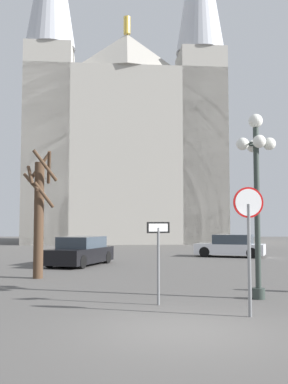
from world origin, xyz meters
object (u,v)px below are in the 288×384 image
(one_way_arrow_sign, at_px, (158,251))
(parked_car_near_black, at_px, (80,252))
(bare_tree, at_px, (39,212))
(street_lamp, at_px, (256,173))
(parked_car_far_white, at_px, (231,246))
(cathedral, at_px, (125,129))
(stop_sign, at_px, (249,227))

(one_way_arrow_sign, distance_m, parked_car_near_black, 11.37)
(bare_tree, distance_m, parked_car_near_black, 5.65)
(street_lamp, bearing_deg, one_way_arrow_sign, -161.66)
(parked_car_far_white, bearing_deg, one_way_arrow_sign, -106.70)
(one_way_arrow_sign, distance_m, street_lamp, 3.67)
(one_way_arrow_sign, xyz_separation_m, bare_tree, (-4.51, 5.46, 1.14))
(one_way_arrow_sign, bearing_deg, parked_car_far_white, 73.30)
(cathedral, xyz_separation_m, parked_car_near_black, (-0.90, -24.96, -11.57))
(parked_car_far_white, bearing_deg, street_lamp, -97.66)
(cathedral, relative_size, street_lamp, 7.16)
(cathedral, bearing_deg, bare_tree, -93.24)
(stop_sign, height_order, parked_car_near_black, stop_sign)
(stop_sign, xyz_separation_m, parked_car_near_black, (-5.75, 12.16, -1.36))
(cathedral, height_order, stop_sign, cathedral)
(bare_tree, bearing_deg, stop_sign, -46.42)
(one_way_arrow_sign, relative_size, parked_car_far_white, 0.47)
(cathedral, relative_size, one_way_arrow_sign, 17.51)
(parked_car_near_black, bearing_deg, bare_tree, -98.70)
(cathedral, height_order, one_way_arrow_sign, cathedral)
(parked_car_far_white, bearing_deg, cathedral, 111.70)
(parked_car_near_black, bearing_deg, stop_sign, -64.68)
(street_lamp, distance_m, bare_tree, 8.68)
(stop_sign, height_order, street_lamp, street_lamp)
(bare_tree, bearing_deg, parked_car_far_white, 49.14)
(one_way_arrow_sign, height_order, bare_tree, bare_tree)
(stop_sign, xyz_separation_m, bare_tree, (-6.56, 6.89, 0.51))
(street_lamp, relative_size, bare_tree, 1.05)
(street_lamp, relative_size, parked_car_near_black, 1.12)
(cathedral, relative_size, stop_sign, 12.74)
(street_lamp, bearing_deg, cathedral, 99.20)
(cathedral, height_order, parked_car_far_white, cathedral)
(parked_car_near_black, relative_size, parked_car_far_white, 1.02)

